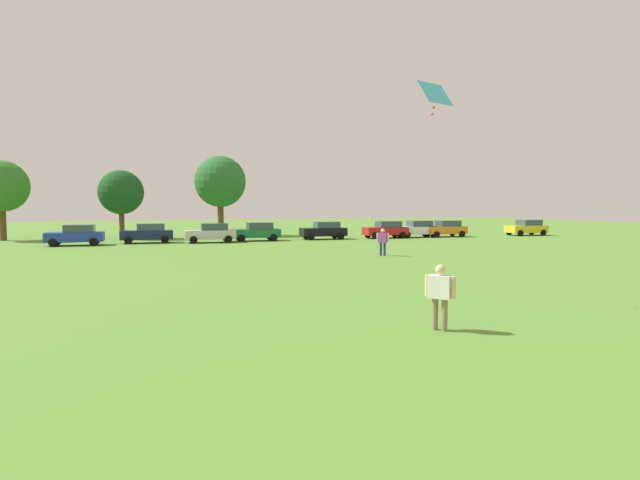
% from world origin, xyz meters
% --- Properties ---
extents(ground_plane, '(160.00, 160.00, 0.00)m').
position_xyz_m(ground_plane, '(0.00, 30.00, 0.00)').
color(ground_plane, '#568C33').
extents(adult_bystander, '(0.61, 0.66, 1.74)m').
position_xyz_m(adult_bystander, '(5.93, 11.59, 1.03)').
color(adult_bystander, '#8C7259').
rests_on(adult_bystander, ground).
extents(bystander_near_trees, '(0.63, 0.63, 1.76)m').
position_xyz_m(bystander_near_trees, '(12.64, 29.86, 1.04)').
color(bystander_near_trees, navy).
rests_on(bystander_near_trees, ground).
extents(kite, '(1.37, 0.95, 1.13)m').
position_xyz_m(kite, '(7.80, 15.24, 6.96)').
color(kite, '#3FBFE5').
extents(parked_car_blue_0, '(4.30, 2.02, 1.68)m').
position_xyz_m(parked_car_blue_0, '(-7.58, 44.77, 0.86)').
color(parked_car_blue_0, '#1E38AD').
rests_on(parked_car_blue_0, ground).
extents(parked_car_navy_1, '(4.30, 2.02, 1.68)m').
position_xyz_m(parked_car_navy_1, '(-2.11, 45.84, 0.86)').
color(parked_car_navy_1, '#141E4C').
rests_on(parked_car_navy_1, ground).
extents(parked_car_silver_2, '(4.30, 2.02, 1.68)m').
position_xyz_m(parked_car_silver_2, '(3.13, 44.75, 0.86)').
color(parked_car_silver_2, silver).
rests_on(parked_car_silver_2, ground).
extents(parked_car_green_3, '(4.30, 2.02, 1.68)m').
position_xyz_m(parked_car_green_3, '(7.33, 45.66, 0.86)').
color(parked_car_green_3, '#196B38').
rests_on(parked_car_green_3, ground).
extents(parked_car_black_4, '(4.30, 2.02, 1.68)m').
position_xyz_m(parked_car_black_4, '(13.83, 45.80, 0.86)').
color(parked_car_black_4, black).
rests_on(parked_car_black_4, ground).
extents(parked_car_red_5, '(4.30, 2.02, 1.68)m').
position_xyz_m(parked_car_red_5, '(20.16, 45.52, 0.86)').
color(parked_car_red_5, red).
rests_on(parked_car_red_5, ground).
extents(parked_car_white_6, '(4.30, 2.02, 1.68)m').
position_xyz_m(parked_car_white_6, '(23.75, 45.80, 0.86)').
color(parked_car_white_6, white).
rests_on(parked_car_white_6, ground).
extents(parked_car_orange_7, '(4.30, 2.02, 1.68)m').
position_xyz_m(parked_car_orange_7, '(26.87, 45.54, 0.86)').
color(parked_car_orange_7, orange).
rests_on(parked_car_orange_7, ground).
extents(parked_car_yellow_8, '(4.30, 2.02, 1.68)m').
position_xyz_m(parked_car_yellow_8, '(36.44, 44.95, 0.86)').
color(parked_car_yellow_8, yellow).
rests_on(parked_car_yellow_8, ground).
extents(tree_far_left, '(4.72, 4.72, 7.36)m').
position_xyz_m(tree_far_left, '(-14.86, 52.93, 4.97)').
color(tree_far_left, brown).
rests_on(tree_far_left, ground).
extents(tree_center, '(4.24, 4.24, 6.61)m').
position_xyz_m(tree_center, '(-4.63, 52.28, 4.46)').
color(tree_center, brown).
rests_on(tree_center, ground).
extents(tree_far_right, '(5.42, 5.42, 8.45)m').
position_xyz_m(tree_far_right, '(5.06, 54.49, 5.71)').
color(tree_far_right, brown).
rests_on(tree_far_right, ground).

